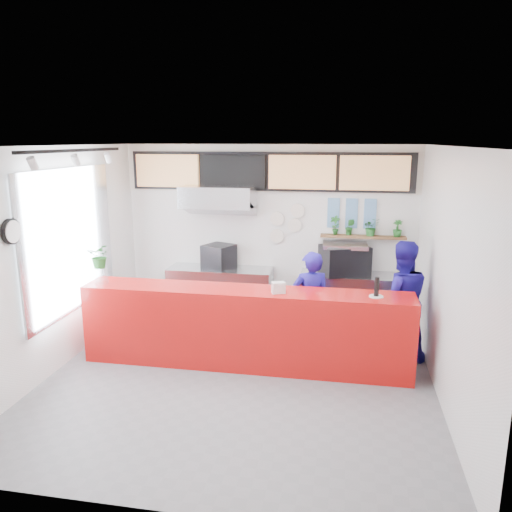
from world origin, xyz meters
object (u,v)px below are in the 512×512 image
Objects in this scene: staff_right at (400,301)px; service_counter at (245,328)px; espresso_machine at (344,260)px; pepper_mill at (377,287)px; panini_oven at (219,257)px; staff_center at (310,304)px.

service_counter is at bearing 7.42° from staff_right.
espresso_machine is at bearing -65.18° from staff_right.
pepper_mill is (-0.38, -0.64, 0.38)m from staff_right.
panini_oven is at bearing 144.45° from pepper_mill.
service_counter is at bearing 179.25° from pepper_mill.
panini_oven is 3.14m from pepper_mill.
service_counter is 18.01× the size of pepper_mill.
panini_oven is at bearing 156.10° from espresso_machine.
service_counter is 2.21m from staff_right.
panini_oven is 2.14m from espresso_machine.
pepper_mill is (2.55, -1.82, 0.13)m from panini_oven.
service_counter is 2.30m from espresso_machine.
staff_right is (2.10, 0.62, 0.31)m from service_counter.
staff_center reaches higher than pepper_mill.
service_counter is at bearing -41.91° from panini_oven.
staff_right is (0.79, -1.18, -0.27)m from espresso_machine.
panini_oven is at bearing -55.38° from staff_center.
service_counter is 9.83× the size of panini_oven.
espresso_machine reaches higher than pepper_mill.
pepper_mill is at bearing 50.67° from staff_right.
staff_right is at bearing -80.20° from espresso_machine.
espresso_machine is at bearing 23.57° from panini_oven.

